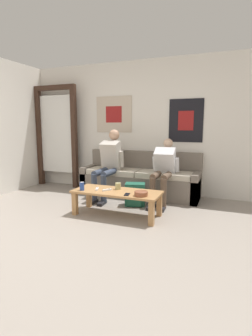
{
  "coord_description": "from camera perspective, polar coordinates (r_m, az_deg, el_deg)",
  "views": [
    {
      "loc": [
        1.67,
        -2.37,
        1.32
      ],
      "look_at": [
        0.14,
        1.47,
        0.65
      ],
      "focal_mm": 28.0,
      "sensor_mm": 36.0,
      "label": 1
    }
  ],
  "objects": [
    {
      "name": "coffee_table",
      "position": [
        3.87,
        -2.0,
        -5.87
      ],
      "size": [
        1.29,
        0.53,
        0.37
      ],
      "color": "#B27F4C",
      "rests_on": "ground_plane"
    },
    {
      "name": "couch",
      "position": [
        4.99,
        3.05,
        -2.68
      ],
      "size": [
        2.22,
        0.65,
        0.83
      ],
      "color": "#70665B",
      "rests_on": "ground_plane"
    },
    {
      "name": "wall_back",
      "position": [
        5.23,
        3.08,
        8.77
      ],
      "size": [
        10.0,
        0.07,
        2.55
      ],
      "color": "white",
      "rests_on": "ground_plane"
    },
    {
      "name": "person_seated_adult",
      "position": [
        4.8,
        -3.7,
        1.49
      ],
      "size": [
        0.47,
        0.95,
        1.24
      ],
      "color": "#384256",
      "rests_on": "ground_plane"
    },
    {
      "name": "person_seated_teen",
      "position": [
        4.5,
        8.22,
        -0.02
      ],
      "size": [
        0.47,
        0.93,
        1.09
      ],
      "color": "brown",
      "rests_on": "ground_plane"
    },
    {
      "name": "backpack",
      "position": [
        4.37,
        1.98,
        -5.89
      ],
      "size": [
        0.37,
        0.31,
        0.38
      ],
      "color": "#1E5642",
      "rests_on": "ground_plane"
    },
    {
      "name": "drink_can_blue",
      "position": [
        3.93,
        -9.57,
        -3.92
      ],
      "size": [
        0.07,
        0.07,
        0.12
      ],
      "color": "#28479E",
      "rests_on": "coffee_table"
    },
    {
      "name": "ceramic_bowl",
      "position": [
        3.58,
        3.3,
        -5.52
      ],
      "size": [
        0.19,
        0.19,
        0.06
      ],
      "color": "brown",
      "rests_on": "coffee_table"
    },
    {
      "name": "ground_plane",
      "position": [
        3.19,
        -12.72,
        -15.44
      ],
      "size": [
        18.0,
        18.0,
        0.0
      ],
      "primitive_type": "plane",
      "color": "gray"
    },
    {
      "name": "door_frame",
      "position": [
        5.89,
        -14.91,
        7.78
      ],
      "size": [
        1.0,
        0.1,
        2.15
      ],
      "color": "#382319",
      "rests_on": "ground_plane"
    },
    {
      "name": "game_controller_near_left",
      "position": [
        3.94,
        -6.32,
        -4.55
      ],
      "size": [
        0.08,
        0.15,
        0.03
      ],
      "color": "white",
      "rests_on": "coffee_table"
    },
    {
      "name": "game_controller_near_right",
      "position": [
        3.87,
        -4.11,
        -4.78
      ],
      "size": [
        0.11,
        0.14,
        0.03
      ],
      "color": "white",
      "rests_on": "coffee_table"
    },
    {
      "name": "cell_phone",
      "position": [
        3.64,
        0.21,
        -5.77
      ],
      "size": [
        0.09,
        0.15,
        0.01
      ],
      "color": "black",
      "rests_on": "coffee_table"
    },
    {
      "name": "pillar_candle",
      "position": [
        3.93,
        -1.74,
        -3.97
      ],
      "size": [
        0.08,
        0.08,
        0.11
      ],
      "color": "tan",
      "rests_on": "coffee_table"
    }
  ]
}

